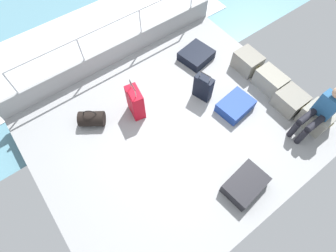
# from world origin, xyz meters

# --- Properties ---
(ground_plane) EXTENTS (4.40, 5.20, 0.06)m
(ground_plane) POSITION_xyz_m (0.00, 0.00, -0.03)
(ground_plane) COLOR #939699
(gunwale_port) EXTENTS (0.06, 5.20, 0.45)m
(gunwale_port) POSITION_xyz_m (-2.17, 0.00, 0.23)
(gunwale_port) COLOR #939699
(gunwale_port) RESTS_ON ground_plane
(railing_port) EXTENTS (0.04, 4.20, 1.02)m
(railing_port) POSITION_xyz_m (-2.17, 0.00, 0.78)
(railing_port) COLOR silver
(railing_port) RESTS_ON ground_plane
(sea_wake) EXTENTS (12.00, 12.00, 0.01)m
(sea_wake) POSITION_xyz_m (-3.60, 0.00, -0.34)
(sea_wake) COLOR #598C9E
(sea_wake) RESTS_ON ground_plane
(cargo_crate_0) EXTENTS (0.58, 0.43, 0.39)m
(cargo_crate_0) POSITION_xyz_m (-0.30, 2.16, 0.20)
(cargo_crate_0) COLOR gray
(cargo_crate_0) RESTS_ON ground_plane
(cargo_crate_1) EXTENTS (0.63, 0.39, 0.39)m
(cargo_crate_1) POSITION_xyz_m (0.35, 2.16, 0.19)
(cargo_crate_1) COLOR gray
(cargo_crate_1) RESTS_ON ground_plane
(cargo_crate_2) EXTENTS (0.56, 0.49, 0.36)m
(cargo_crate_2) POSITION_xyz_m (0.93, 2.11, 0.18)
(cargo_crate_2) COLOR gray
(cargo_crate_2) RESTS_ON ground_plane
(cargo_crate_3) EXTENTS (0.56, 0.45, 0.41)m
(cargo_crate_3) POSITION_xyz_m (1.49, 2.19, 0.21)
(cargo_crate_3) COLOR gray
(cargo_crate_3) RESTS_ON ground_plane
(passenger_seated) EXTENTS (0.34, 0.66, 1.11)m
(passenger_seated) POSITION_xyz_m (1.49, 2.00, 0.59)
(passenger_seated) COLOR #26598C
(passenger_seated) RESTS_ON ground_plane
(suitcase_0) EXTENTS (0.40, 0.27, 0.68)m
(suitcase_0) POSITION_xyz_m (-0.29, 0.89, 0.28)
(suitcase_0) COLOR black
(suitcase_0) RESTS_ON ground_plane
(suitcase_1) EXTENTS (0.58, 0.71, 0.22)m
(suitcase_1) POSITION_xyz_m (0.35, 1.21, 0.11)
(suitcase_1) COLOR navy
(suitcase_1) RESTS_ON ground_plane
(suitcase_2) EXTENTS (0.69, 0.74, 0.21)m
(suitcase_2) POSITION_xyz_m (-1.16, 1.46, 0.10)
(suitcase_2) COLOR black
(suitcase_2) RESTS_ON ground_plane
(suitcase_3) EXTENTS (0.44, 0.29, 0.85)m
(suitcase_3) POSITION_xyz_m (-0.76, -0.40, 0.32)
(suitcase_3) COLOR #B70C1E
(suitcase_3) RESTS_ON ground_plane
(suitcase_4) EXTENTS (0.57, 0.76, 0.24)m
(suitcase_4) POSITION_xyz_m (1.61, 0.22, 0.12)
(suitcase_4) COLOR black
(suitcase_4) RESTS_ON ground_plane
(duffel_bag) EXTENTS (0.51, 0.56, 0.42)m
(duffel_bag) POSITION_xyz_m (-1.05, -1.22, 0.15)
(duffel_bag) COLOR black
(duffel_bag) RESTS_ON ground_plane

